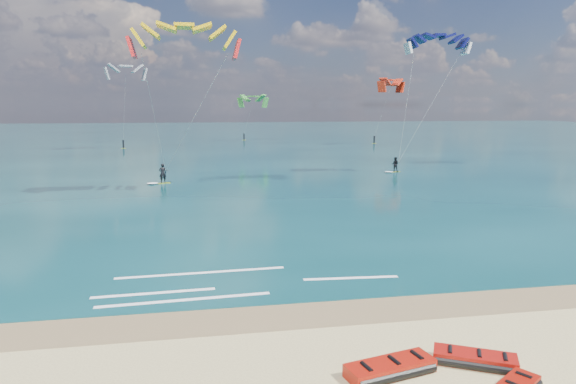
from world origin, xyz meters
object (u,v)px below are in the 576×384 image
object	(u,v)px
kitesurfer_main	(173,100)
kitesurfer_far	(418,95)
packed_kite_mid	(474,365)
packed_kite_left	(390,374)

from	to	relation	value
kitesurfer_main	kitesurfer_far	distance (m)	25.62
packed_kite_mid	kitesurfer_main	world-z (taller)	kitesurfer_main
kitesurfer_main	packed_kite_mid	bearing A→B (deg)	-96.17
packed_kite_left	kitesurfer_main	world-z (taller)	kitesurfer_main
packed_kite_left	kitesurfer_far	bearing A→B (deg)	52.34
kitesurfer_main	kitesurfer_far	world-z (taller)	kitesurfer_far
packed_kite_mid	kitesurfer_far	distance (m)	42.67
kitesurfer_far	packed_kite_mid	bearing A→B (deg)	-130.98
packed_kite_left	kitesurfer_main	bearing A→B (deg)	88.91
packed_kite_mid	kitesurfer_main	distance (m)	34.70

